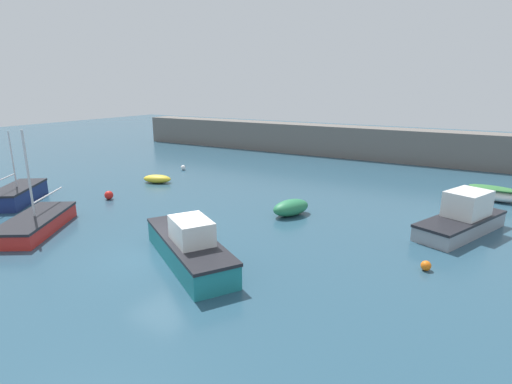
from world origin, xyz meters
TOP-DOWN VIEW (x-y plane):
  - ground_plane at (0.00, 0.00)m, footprint 120.00×120.00m
  - harbor_breakwater at (0.00, 26.82)m, footprint 50.71×2.68m
  - fishing_dinghy_green at (2.16, 7.49)m, footprint 1.93×2.51m
  - cabin_cruiser_white at (1.30, 0.16)m, footprint 6.15×4.71m
  - sailboat_short_mast at (-12.74, 1.50)m, footprint 3.87×4.49m
  - motorboat_with_cabin at (10.21, 9.24)m, footprint 3.72×5.81m
  - dinghy_near_pier at (-9.24, 9.34)m, footprint 2.22×1.60m
  - rowboat_with_red_cover at (11.43, 16.22)m, footprint 3.28×1.81m
  - sailboat_twin_hulled at (-7.24, -0.81)m, footprint 4.24×5.20m
  - mooring_buoy_red at (-8.73, 4.69)m, footprint 0.52×0.52m
  - mooring_buoy_orange at (9.37, 4.10)m, footprint 0.38×0.38m
  - mooring_buoy_white at (-10.58, 13.73)m, footprint 0.40×0.40m

SIDE VIEW (x-z plane):
  - ground_plane at x=0.00m, z-range -0.20..0.00m
  - mooring_buoy_orange at x=9.37m, z-range 0.00..0.38m
  - mooring_buoy_white at x=-10.58m, z-range 0.00..0.40m
  - mooring_buoy_red at x=-8.73m, z-range 0.00..0.52m
  - dinghy_near_pier at x=-9.24m, z-range 0.00..0.58m
  - sailboat_twin_hulled at x=-7.24m, z-range -2.01..2.80m
  - fishing_dinghy_green at x=2.16m, z-range 0.00..0.86m
  - rowboat_with_red_cover at x=11.43m, z-range 0.00..0.87m
  - sailboat_short_mast at x=-12.74m, z-range -1.61..2.61m
  - cabin_cruiser_white at x=1.30m, z-range -0.28..1.62m
  - motorboat_with_cabin at x=10.21m, z-range -0.27..1.70m
  - harbor_breakwater at x=0.00m, z-range 0.00..2.92m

